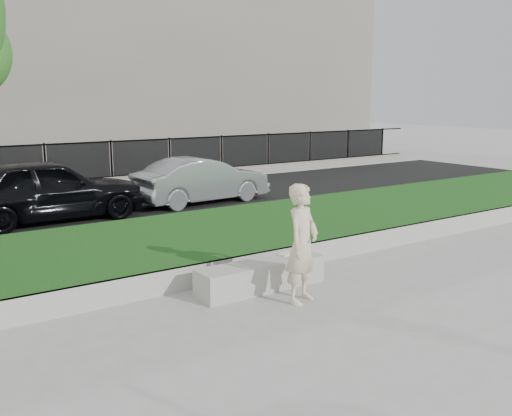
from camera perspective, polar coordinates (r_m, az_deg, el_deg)
ground at (r=9.18m, az=3.10°, el=-8.50°), size 90.00×90.00×0.00m
grass_bank at (r=11.55m, az=-5.98°, el=-3.40°), size 34.00×4.00×0.40m
grass_kerb at (r=9.92m, az=-0.55°, el=-5.76°), size 34.00×0.08×0.40m
street at (r=16.52m, az=-15.09°, el=0.05°), size 34.00×7.00×0.04m
far_pavement at (r=20.77m, az=-19.24°, el=2.12°), size 34.00×3.00×0.12m
iron_fence at (r=19.75m, az=-18.56°, el=3.14°), size 32.00×0.30×1.50m
building_facade at (r=27.44m, az=-23.92°, el=14.19°), size 34.00×10.00×10.00m
stone_bench at (r=9.29m, az=0.51°, el=-6.77°), size 2.21×0.55×0.45m
man at (r=8.58m, az=4.65°, el=-3.59°), size 0.78×0.67×1.82m
book at (r=9.65m, az=2.95°, el=-4.63°), size 0.26×0.22×0.03m
car_dark at (r=14.91m, az=-20.13°, el=1.74°), size 4.67×1.94×1.58m
car_silver at (r=16.55m, az=-5.43°, el=2.78°), size 4.08×1.67×1.32m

